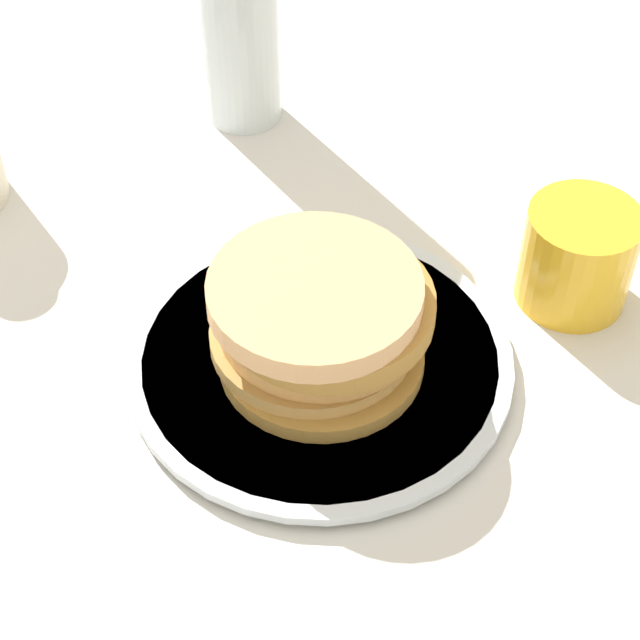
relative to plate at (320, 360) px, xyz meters
The scene contains 4 objects.
ground_plane 0.03m from the plate, 120.65° to the right, with size 4.00×4.00×0.00m, color silver.
plate is the anchor object (origin of this frame).
pancake_stack 0.04m from the plate, 143.81° to the left, with size 0.15×0.15×0.08m.
juice_glass 0.20m from the plate, 116.16° to the right, with size 0.08×0.08×0.08m.
Camera 1 is at (-0.31, 0.39, 0.56)m, focal length 60.00 mm.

